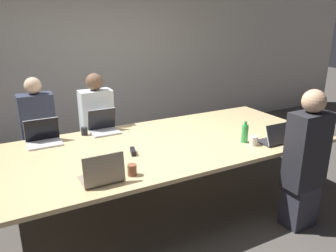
% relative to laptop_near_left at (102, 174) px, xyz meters
% --- Properties ---
extents(ground_plane, '(24.00, 24.00, 0.00)m').
position_rel_laptop_near_left_xyz_m(ground_plane, '(0.83, 0.57, -0.85)').
color(ground_plane, '#4C4742').
extents(curtain_wall, '(12.00, 0.06, 2.80)m').
position_rel_laptop_near_left_xyz_m(curtain_wall, '(0.83, 3.06, 0.55)').
color(curtain_wall, beige).
rests_on(curtain_wall, ground_plane).
extents(conference_table, '(3.79, 1.62, 0.78)m').
position_rel_laptop_near_left_xyz_m(conference_table, '(0.83, 0.57, -0.12)').
color(conference_table, '#D6B77F').
rests_on(conference_table, ground_plane).
extents(laptop_near_left, '(0.34, 0.26, 0.27)m').
position_rel_laptop_near_left_xyz_m(laptop_near_left, '(0.00, 0.00, 0.00)').
color(laptop_near_left, gray).
rests_on(laptop_near_left, conference_table).
extents(cup_near_left, '(0.08, 0.08, 0.10)m').
position_rel_laptop_near_left_xyz_m(cup_near_left, '(0.27, 0.01, -0.03)').
color(cup_near_left, brown).
rests_on(cup_near_left, conference_table).
extents(laptop_near_right, '(0.32, 0.23, 0.23)m').
position_rel_laptop_near_left_xyz_m(laptop_near_right, '(1.94, -0.01, -0.01)').
color(laptop_near_right, '#333338').
rests_on(laptop_near_right, conference_table).
extents(person_near_right, '(0.40, 0.24, 1.45)m').
position_rel_laptop_near_left_xyz_m(person_near_right, '(1.95, -0.42, -0.14)').
color(person_near_right, '#2D2D38').
rests_on(person_near_right, ground_plane).
extents(cup_near_right, '(0.09, 0.09, 0.10)m').
position_rel_laptop_near_left_xyz_m(cup_near_right, '(1.69, 0.06, -0.03)').
color(cup_near_right, white).
rests_on(cup_near_right, conference_table).
extents(bottle_near_right, '(0.07, 0.07, 0.24)m').
position_rel_laptop_near_left_xyz_m(bottle_near_right, '(1.66, 0.17, 0.03)').
color(bottle_near_right, green).
rests_on(bottle_near_right, conference_table).
extents(laptop_far_midleft, '(0.34, 0.27, 0.28)m').
position_rel_laptop_near_left_xyz_m(laptop_far_midleft, '(0.40, 1.25, 0.00)').
color(laptop_far_midleft, '#B7B7BC').
rests_on(laptop_far_midleft, conference_table).
extents(person_far_midleft, '(0.40, 0.24, 1.44)m').
position_rel_laptop_near_left_xyz_m(person_far_midleft, '(0.41, 1.56, -0.15)').
color(person_far_midleft, '#2D2D38').
rests_on(person_far_midleft, ground_plane).
extents(cup_far_midleft, '(0.07, 0.07, 0.09)m').
position_rel_laptop_near_left_xyz_m(cup_far_midleft, '(0.16, 1.24, -0.03)').
color(cup_far_midleft, '#232328').
rests_on(cup_far_midleft, conference_table).
extents(laptop_far_left, '(0.36, 0.26, 0.27)m').
position_rel_laptop_near_left_xyz_m(laptop_far_left, '(-0.30, 1.18, 0.00)').
color(laptop_far_left, silver).
rests_on(laptop_far_left, conference_table).
extents(person_far_left, '(0.40, 0.24, 1.43)m').
position_rel_laptop_near_left_xyz_m(person_far_left, '(-0.29, 1.69, -0.16)').
color(person_far_left, '#2D2D38').
rests_on(person_far_left, ground_plane).
extents(stapler, '(0.08, 0.16, 0.05)m').
position_rel_laptop_near_left_xyz_m(stapler, '(0.45, 0.45, -0.05)').
color(stapler, black).
rests_on(stapler, conference_table).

